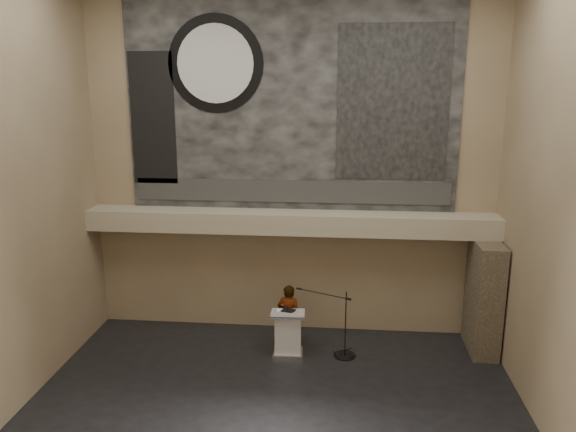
# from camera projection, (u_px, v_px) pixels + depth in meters

# --- Properties ---
(floor) EXTENTS (10.00, 10.00, 0.00)m
(floor) POSITION_uv_depth(u_px,v_px,m) (273.00, 414.00, 10.93)
(floor) COLOR black
(floor) RESTS_ON ground
(wall_back) EXTENTS (10.00, 0.02, 8.50)m
(wall_back) POSITION_uv_depth(u_px,v_px,m) (291.00, 167.00, 13.78)
(wall_back) COLOR #7F6D51
(wall_back) RESTS_ON floor
(wall_front) EXTENTS (10.00, 0.02, 8.50)m
(wall_front) POSITION_uv_depth(u_px,v_px,m) (225.00, 281.00, 6.05)
(wall_front) COLOR #7F6D51
(wall_front) RESTS_ON floor
(wall_left) EXTENTS (0.02, 8.00, 8.50)m
(wall_left) POSITION_uv_depth(u_px,v_px,m) (3.00, 196.00, 10.37)
(wall_left) COLOR #7F6D51
(wall_left) RESTS_ON floor
(wall_right) EXTENTS (0.02, 8.00, 8.50)m
(wall_right) POSITION_uv_depth(u_px,v_px,m) (565.00, 208.00, 9.46)
(wall_right) COLOR #7F6D51
(wall_right) RESTS_ON floor
(soffit) EXTENTS (10.00, 0.80, 0.50)m
(soffit) POSITION_uv_depth(u_px,v_px,m) (290.00, 222.00, 13.70)
(soffit) COLOR #9E947B
(soffit) RESTS_ON wall_back
(sprinkler_left) EXTENTS (0.04, 0.04, 0.06)m
(sprinkler_left) POSITION_uv_depth(u_px,v_px,m) (225.00, 232.00, 13.87)
(sprinkler_left) COLOR #B2893D
(sprinkler_left) RESTS_ON soffit
(sprinkler_right) EXTENTS (0.04, 0.04, 0.06)m
(sprinkler_right) POSITION_uv_depth(u_px,v_px,m) (368.00, 236.00, 13.55)
(sprinkler_right) COLOR #B2893D
(sprinkler_right) RESTS_ON soffit
(banner) EXTENTS (8.00, 0.05, 5.00)m
(banner) POSITION_uv_depth(u_px,v_px,m) (291.00, 107.00, 13.40)
(banner) COLOR black
(banner) RESTS_ON wall_back
(banner_text_strip) EXTENTS (7.76, 0.02, 0.55)m
(banner_text_strip) POSITION_uv_depth(u_px,v_px,m) (291.00, 191.00, 13.86)
(banner_text_strip) COLOR #2A2A2A
(banner_text_strip) RESTS_ON banner
(banner_clock_rim) EXTENTS (2.30, 0.02, 2.30)m
(banner_clock_rim) POSITION_uv_depth(u_px,v_px,m) (215.00, 64.00, 13.29)
(banner_clock_rim) COLOR black
(banner_clock_rim) RESTS_ON banner
(banner_clock_face) EXTENTS (1.84, 0.02, 1.84)m
(banner_clock_face) POSITION_uv_depth(u_px,v_px,m) (215.00, 64.00, 13.27)
(banner_clock_face) COLOR silver
(banner_clock_face) RESTS_ON banner
(banner_building_print) EXTENTS (2.60, 0.02, 3.60)m
(banner_building_print) POSITION_uv_depth(u_px,v_px,m) (393.00, 103.00, 13.12)
(banner_building_print) COLOR black
(banner_building_print) RESTS_ON banner
(banner_brick_print) EXTENTS (1.10, 0.02, 3.20)m
(banner_brick_print) POSITION_uv_depth(u_px,v_px,m) (153.00, 119.00, 13.75)
(banner_brick_print) COLOR black
(banner_brick_print) RESTS_ON banner
(stone_pier) EXTENTS (0.60, 1.40, 2.70)m
(stone_pier) POSITION_uv_depth(u_px,v_px,m) (484.00, 297.00, 13.23)
(stone_pier) COLOR #3E3426
(stone_pier) RESTS_ON floor
(lectern) EXTENTS (0.80, 0.59, 1.14)m
(lectern) POSITION_uv_depth(u_px,v_px,m) (288.00, 333.00, 13.18)
(lectern) COLOR silver
(lectern) RESTS_ON floor
(binder) EXTENTS (0.34, 0.31, 0.04)m
(binder) POSITION_uv_depth(u_px,v_px,m) (288.00, 311.00, 13.03)
(binder) COLOR black
(binder) RESTS_ON lectern
(papers) EXTENTS (0.28, 0.35, 0.00)m
(papers) POSITION_uv_depth(u_px,v_px,m) (282.00, 312.00, 13.01)
(papers) COLOR white
(papers) RESTS_ON lectern
(speaker_person) EXTENTS (0.61, 0.44, 1.57)m
(speaker_person) POSITION_uv_depth(u_px,v_px,m) (289.00, 316.00, 13.55)
(speaker_person) COLOR silver
(speaker_person) RESTS_ON floor
(mic_stand) EXTENTS (1.45, 0.81, 1.61)m
(mic_stand) POSITION_uv_depth(u_px,v_px,m) (343.00, 346.00, 13.20)
(mic_stand) COLOR black
(mic_stand) RESTS_ON floor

